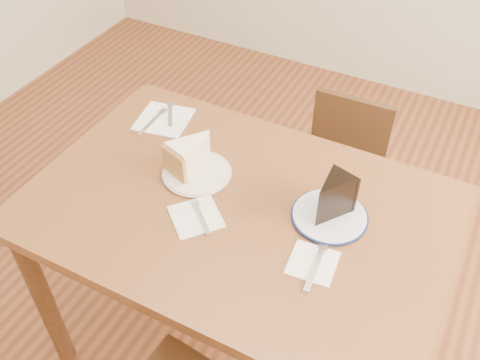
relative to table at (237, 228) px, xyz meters
name	(u,v)px	position (x,y,z in m)	size (l,w,h in m)	color
ground	(238,342)	(0.00, 0.00, -0.65)	(4.00, 4.00, 0.00)	#512715
table	(237,228)	(0.00, 0.00, 0.00)	(1.20, 0.80, 0.75)	#4E2A15
chair_far	(336,181)	(0.12, 0.60, -0.25)	(0.37, 0.37, 0.72)	black
plate_cream	(197,173)	(-0.17, 0.06, 0.10)	(0.20, 0.20, 0.01)	silver
plate_navy	(329,216)	(0.25, 0.08, 0.10)	(0.20, 0.20, 0.01)	white
carrot_cake	(193,154)	(-0.19, 0.08, 0.15)	(0.09, 0.13, 0.09)	beige
chocolate_cake	(330,200)	(0.25, 0.07, 0.17)	(0.08, 0.12, 0.11)	black
napkin_cream	(196,217)	(-0.08, -0.09, 0.10)	(0.13, 0.13, 0.00)	white
napkin_navy	(313,263)	(0.27, -0.09, 0.10)	(0.12, 0.12, 0.00)	white
napkin_spare	(164,119)	(-0.41, 0.24, 0.10)	(0.17, 0.17, 0.00)	white
fork_cream	(201,217)	(-0.07, -0.09, 0.10)	(0.01, 0.14, 0.00)	silver
knife_navy	(316,266)	(0.28, -0.10, 0.10)	(0.02, 0.17, 0.00)	silver
fork_spare	(170,114)	(-0.40, 0.27, 0.10)	(0.01, 0.14, 0.00)	silver
knife_spare	(152,122)	(-0.43, 0.21, 0.10)	(0.01, 0.16, 0.00)	silver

